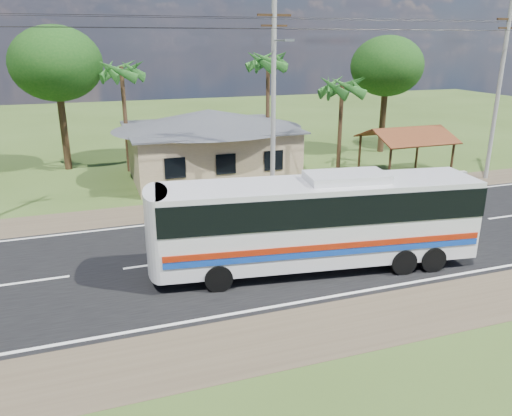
{
  "coord_description": "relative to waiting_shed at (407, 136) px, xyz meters",
  "views": [
    {
      "loc": [
        -6.57,
        -18.63,
        8.56
      ],
      "look_at": [
        0.15,
        1.0,
        1.6
      ],
      "focal_mm": 35.0,
      "sensor_mm": 36.0,
      "label": 1
    }
  ],
  "objects": [
    {
      "name": "motorcycle",
      "position": [
        -9.74,
        -1.84,
        -2.31
      ],
      "size": [
        1.62,
        0.67,
        0.83
      ],
      "primitive_type": "imported",
      "rotation": [
        0.0,
        0.0,
        1.65
      ],
      "color": "black",
      "rests_on": "ground"
    },
    {
      "name": "ground",
      "position": [
        -13.0,
        -8.5,
        -2.73
      ],
      "size": [
        120.0,
        120.0,
        0.0
      ],
      "primitive_type": "plane",
      "color": "#344A1A",
      "rests_on": "ground"
    },
    {
      "name": "coach_bus",
      "position": [
        -11.42,
        -10.82,
        -0.54
      ],
      "size": [
        12.55,
        4.24,
        3.83
      ],
      "rotation": [
        0.0,
        0.0,
        -0.13
      ],
      "color": "silver",
      "rests_on": "ground"
    },
    {
      "name": "road",
      "position": [
        -13.0,
        -8.5,
        -2.72
      ],
      "size": [
        120.0,
        16.0,
        0.03
      ],
      "color": "black",
      "rests_on": "ground"
    },
    {
      "name": "waiting_shed",
      "position": [
        0.0,
        0.0,
        0.0
      ],
      "size": [
        5.2,
        4.48,
        3.35
      ],
      "color": "#3C2915",
      "rests_on": "ground"
    },
    {
      "name": "palm_mid",
      "position": [
        -7.0,
        7.0,
        4.43
      ],
      "size": [
        2.8,
        2.8,
        8.2
      ],
      "color": "#47301E",
      "rests_on": "ground"
    },
    {
      "name": "tree_behind_house",
      "position": [
        -21.0,
        9.5,
        4.39
      ],
      "size": [
        6.0,
        6.0,
        9.61
      ],
      "color": "#47301E",
      "rests_on": "ground"
    },
    {
      "name": "palm_near",
      "position": [
        -3.5,
        2.5,
        2.98
      ],
      "size": [
        2.8,
        2.8,
        6.7
      ],
      "color": "#47301E",
      "rests_on": "ground"
    },
    {
      "name": "person",
      "position": [
        -2.85,
        -4.4,
        -1.82
      ],
      "size": [
        0.76,
        0.6,
        1.82
      ],
      "primitive_type": "imported",
      "rotation": [
        0.0,
        0.0,
        3.42
      ],
      "color": "navy",
      "rests_on": "ground"
    },
    {
      "name": "palm_far",
      "position": [
        -17.0,
        7.5,
        3.95
      ],
      "size": [
        2.8,
        2.8,
        7.7
      ],
      "color": "#47301E",
      "rests_on": "ground"
    },
    {
      "name": "concrete_barrier",
      "position": [
        -1.0,
        -2.9,
        -2.28
      ],
      "size": [
        7.0,
        0.3,
        0.9
      ],
      "primitive_type": "cube",
      "color": "#9E9E99",
      "rests_on": "ground"
    },
    {
      "name": "utility_poles",
      "position": [
        -10.33,
        -2.01,
        3.04
      ],
      "size": [
        32.8,
        2.22,
        11.0
      ],
      "color": "#9E9E99",
      "rests_on": "ground"
    },
    {
      "name": "tree_behind_shed",
      "position": [
        3.0,
        7.5,
        3.95
      ],
      "size": [
        5.6,
        5.6,
        9.02
      ],
      "color": "#47301E",
      "rests_on": "ground"
    },
    {
      "name": "house",
      "position": [
        -12.0,
        4.5,
        -0.09
      ],
      "size": [
        12.4,
        10.0,
        5.0
      ],
      "color": "tan",
      "rests_on": "ground"
    }
  ]
}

